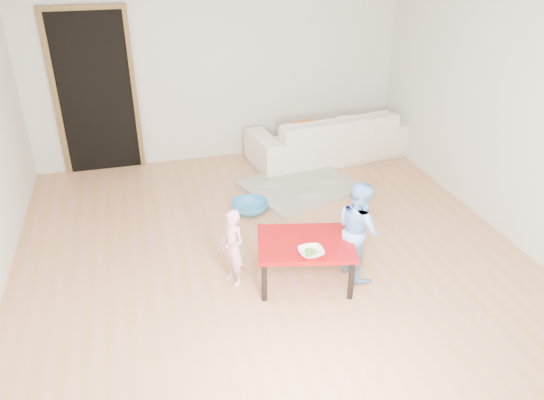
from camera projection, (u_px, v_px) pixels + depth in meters
name	position (u px, v px, depth m)	size (l,w,h in m)	color
floor	(267.00, 247.00, 5.48)	(5.00, 5.00, 0.01)	#B9814F
back_wall	(219.00, 64.00, 7.00)	(5.00, 0.02, 2.60)	beige
right_wall	(501.00, 106.00, 5.44)	(0.02, 5.00, 2.60)	beige
doorway	(96.00, 94.00, 6.74)	(1.02, 0.08, 2.11)	brown
sofa	(329.00, 135.00, 7.40)	(2.23, 0.87, 0.65)	white
cushion	(305.00, 130.00, 7.13)	(0.46, 0.41, 0.12)	orange
red_table	(305.00, 261.00, 4.86)	(0.86, 0.65, 0.43)	#94080B
bowl	(311.00, 252.00, 4.56)	(0.22, 0.22, 0.05)	white
broccoli	(311.00, 252.00, 4.56)	(0.12, 0.12, 0.06)	#2D5919
child_pink	(233.00, 248.00, 4.78)	(0.27, 0.18, 0.74)	pink
child_blue	(358.00, 229.00, 4.86)	(0.46, 0.36, 0.95)	#6BA5F9
basin	(250.00, 207.00, 6.09)	(0.42, 0.42, 0.13)	teal
blanket	(300.00, 186.00, 6.64)	(1.28, 1.07, 0.06)	#9C9A89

